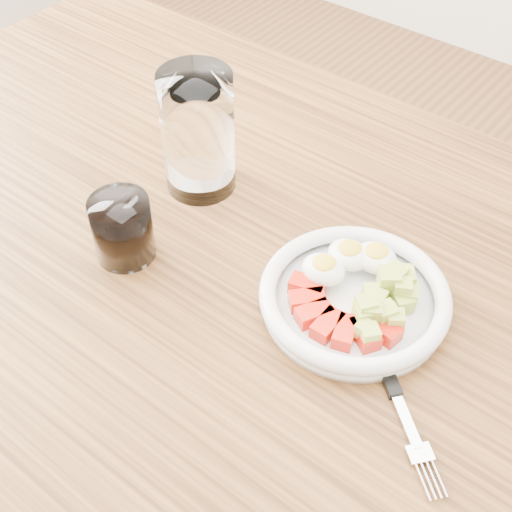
{
  "coord_description": "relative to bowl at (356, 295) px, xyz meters",
  "views": [
    {
      "loc": [
        0.36,
        -0.46,
        1.41
      ],
      "look_at": [
        -0.01,
        0.01,
        0.8
      ],
      "focal_mm": 50.0,
      "sensor_mm": 36.0,
      "label": 1
    }
  ],
  "objects": [
    {
      "name": "dining_table",
      "position": [
        -0.11,
        -0.04,
        -0.12
      ],
      "size": [
        1.5,
        0.9,
        0.77
      ],
      "color": "brown",
      "rests_on": "ground"
    },
    {
      "name": "bowl",
      "position": [
        0.0,
        0.0,
        0.0
      ],
      "size": [
        0.22,
        0.22,
        0.05
      ],
      "color": "white",
      "rests_on": "dining_table"
    },
    {
      "name": "fork",
      "position": [
        0.09,
        -0.07,
        -0.02
      ],
      "size": [
        0.18,
        0.15,
        0.01
      ],
      "color": "black",
      "rests_on": "dining_table"
    },
    {
      "name": "water_glass",
      "position": [
        -0.29,
        0.06,
        0.07
      ],
      "size": [
        0.1,
        0.1,
        0.17
      ],
      "primitive_type": "cylinder",
      "color": "white",
      "rests_on": "dining_table"
    },
    {
      "name": "coffee_glass",
      "position": [
        -0.27,
        -0.1,
        0.02
      ],
      "size": [
        0.07,
        0.07,
        0.09
      ],
      "color": "white",
      "rests_on": "dining_table"
    }
  ]
}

